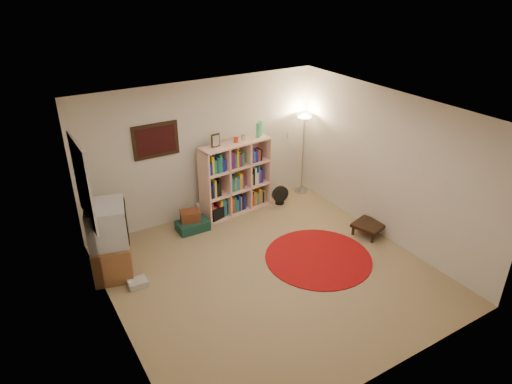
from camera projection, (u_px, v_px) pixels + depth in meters
room at (267, 199)px, 6.37m from camera, size 4.54×4.54×2.54m
bookshelf at (235, 179)px, 8.39m from camera, size 1.41×0.54×1.65m
floor_lamp at (304, 128)px, 8.81m from camera, size 0.36×0.36×1.65m
floor_fan at (280, 195)px, 8.85m from camera, size 0.34×0.19×0.38m
tv_stand at (110, 241)px, 6.72m from camera, size 0.72×0.90×1.14m
dvd_box at (138, 283)px, 6.64m from camera, size 0.28×0.24×0.09m
suitcase at (193, 226)px, 8.02m from camera, size 0.55×0.36×0.18m
wicker_basket at (190, 216)px, 7.96m from camera, size 0.38×0.31×0.19m
duffel_bag at (215, 211)px, 8.39m from camera, size 0.44×0.40×0.26m
paper_towel at (200, 210)px, 8.45m from camera, size 0.15×0.15×0.26m
red_rug at (318, 257)px, 7.28m from camera, size 1.70×1.70×0.02m
side_table at (369, 225)px, 7.84m from camera, size 0.58×0.58×0.22m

